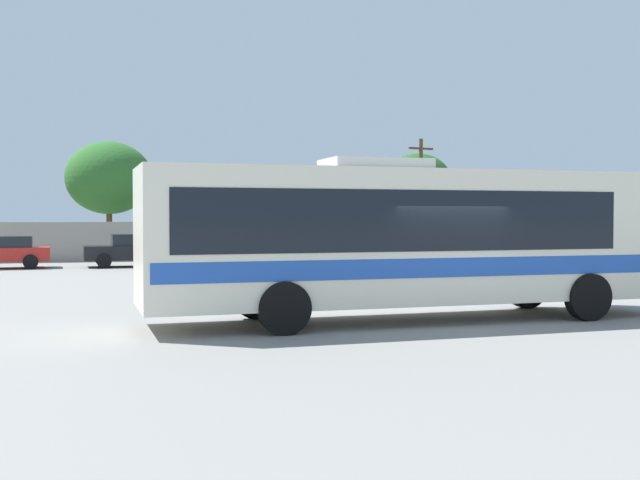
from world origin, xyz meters
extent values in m
plane|color=gray|center=(0.00, 10.00, 0.00)|extent=(300.00, 300.00, 0.00)
cube|color=#9E998C|center=(0.00, 25.43, 1.00)|extent=(80.00, 0.30, 2.01)
cube|color=silver|center=(-0.41, 0.44, 1.86)|extent=(11.96, 3.28, 2.84)
cube|color=black|center=(-1.00, 0.41, 2.20)|extent=(9.84, 3.18, 1.25)
cube|color=#2351B2|center=(-0.41, 0.44, 1.24)|extent=(11.72, 3.29, 0.40)
cube|color=#19212D|center=(5.50, 0.81, 2.37)|extent=(0.18, 2.29, 1.48)
cube|color=#2351B2|center=(5.51, 0.81, 0.78)|extent=(0.21, 2.50, 0.68)
cube|color=#B2B2B2|center=(-1.30, 0.39, 3.40)|extent=(2.28, 1.54, 0.24)
cylinder|color=black|center=(3.17, 1.89, 0.52)|extent=(1.06, 0.36, 1.04)
cylinder|color=black|center=(3.32, -0.55, 0.52)|extent=(1.06, 0.36, 1.04)
cylinder|color=black|center=(-3.74, 1.46, 0.52)|extent=(1.06, 0.36, 1.04)
cylinder|color=black|center=(-3.58, -0.98, 0.52)|extent=(1.06, 0.36, 1.04)
cube|color=black|center=(-11.76, 20.81, 1.18)|extent=(2.45, 1.85, 0.50)
cylinder|color=black|center=(-10.60, 20.03, 0.32)|extent=(0.66, 0.28, 0.64)
cylinder|color=black|center=(-10.75, 21.78, 0.32)|extent=(0.66, 0.28, 0.64)
cube|color=black|center=(-6.22, 20.76, 0.64)|extent=(4.53, 2.13, 0.64)
cube|color=black|center=(-6.00, 20.77, 1.22)|extent=(2.54, 1.84, 0.52)
cylinder|color=black|center=(-7.51, 19.77, 0.32)|extent=(0.65, 0.27, 0.64)
cylinder|color=black|center=(-7.65, 21.53, 0.32)|extent=(0.65, 0.27, 0.64)
cylinder|color=black|center=(-4.79, 19.98, 0.32)|extent=(0.65, 0.27, 0.64)
cylinder|color=black|center=(-4.92, 21.74, 0.32)|extent=(0.65, 0.27, 0.64)
cube|color=#B7BABF|center=(0.38, 21.31, 0.63)|extent=(4.36, 2.05, 0.62)
cube|color=black|center=(0.16, 21.30, 1.19)|extent=(2.44, 1.79, 0.51)
cylinder|color=black|center=(1.64, 22.27, 0.32)|extent=(0.65, 0.26, 0.64)
cylinder|color=black|center=(1.75, 20.51, 0.32)|extent=(0.65, 0.26, 0.64)
cylinder|color=black|center=(-0.99, 22.12, 0.32)|extent=(0.65, 0.26, 0.64)
cylinder|color=black|center=(-0.89, 20.35, 0.32)|extent=(0.65, 0.26, 0.64)
cube|color=maroon|center=(5.93, 21.11, 0.64)|extent=(4.31, 2.18, 0.64)
cube|color=black|center=(5.72, 21.09, 1.22)|extent=(2.43, 1.86, 0.52)
cylinder|color=black|center=(7.13, 22.11, 0.32)|extent=(0.66, 0.28, 0.64)
cylinder|color=black|center=(7.29, 20.36, 0.32)|extent=(0.66, 0.28, 0.64)
cylinder|color=black|center=(4.56, 21.87, 0.32)|extent=(0.66, 0.28, 0.64)
cylinder|color=black|center=(4.73, 20.11, 0.32)|extent=(0.66, 0.28, 0.64)
cylinder|color=#4C3823|center=(11.10, 29.42, 3.54)|extent=(0.24, 0.24, 7.07)
cube|color=#473321|center=(11.10, 29.42, 6.47)|extent=(1.77, 0.59, 0.12)
cylinder|color=brown|center=(-7.47, 28.78, 1.38)|extent=(0.32, 0.32, 2.77)
ellipsoid|color=#2D6628|center=(-7.47, 28.78, 4.42)|extent=(4.71, 4.71, 4.01)
cylinder|color=brown|center=(7.74, 27.47, 1.26)|extent=(0.32, 0.32, 2.51)
ellipsoid|color=#23561E|center=(7.74, 27.47, 3.94)|extent=(4.07, 4.07, 3.46)
cylinder|color=brown|center=(11.49, 31.01, 1.46)|extent=(0.32, 0.32, 2.91)
ellipsoid|color=#23561E|center=(11.49, 31.01, 4.45)|extent=(4.38, 4.38, 3.72)
camera|label=1|loc=(-6.51, -15.65, 2.29)|focal=43.64mm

